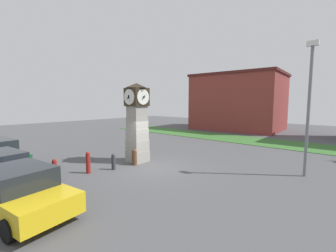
{
  "coord_description": "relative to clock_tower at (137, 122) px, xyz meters",
  "views": [
    {
      "loc": [
        8.83,
        -8.43,
        3.62
      ],
      "look_at": [
        -0.62,
        2.15,
        2.12
      ],
      "focal_mm": 24.0,
      "sensor_mm": 36.0,
      "label": 1
    }
  ],
  "objects": [
    {
      "name": "warehouse_blue_far",
      "position": [
        -2.74,
        20.14,
        1.21
      ],
      "size": [
        11.52,
        9.26,
        7.29
      ],
      "color": "maroon",
      "rests_on": "ground_plane"
    },
    {
      "name": "bollard_end_row",
      "position": [
        -0.44,
        -4.71,
        -1.95
      ],
      "size": [
        0.22,
        0.22,
        0.98
      ],
      "color": "maroon",
      "rests_on": "ground_plane"
    },
    {
      "name": "bollard_near_tower",
      "position": [
        0.46,
        -0.63,
        -1.97
      ],
      "size": [
        0.3,
        0.3,
        0.95
      ],
      "color": "brown",
      "rests_on": "ground_plane"
    },
    {
      "name": "grass_verge_far",
      "position": [
        5.14,
        12.06,
        -2.42
      ],
      "size": [
        40.74,
        4.54,
        0.04
      ],
      "primitive_type": "cube",
      "color": "#386B2D",
      "rests_on": "ground_plane"
    },
    {
      "name": "car_by_building",
      "position": [
        2.24,
        -6.79,
        -1.67
      ],
      "size": [
        4.06,
        2.42,
        1.54
      ],
      "color": "gold",
      "rests_on": "ground_plane"
    },
    {
      "name": "bollard_far_row",
      "position": [
        -0.15,
        -3.18,
        -1.88
      ],
      "size": [
        0.22,
        0.22,
        1.11
      ],
      "color": "maroon",
      "rests_on": "ground_plane"
    },
    {
      "name": "bollard_mid_row",
      "position": [
        0.31,
        -1.96,
        -2.0
      ],
      "size": [
        0.22,
        0.22,
        0.87
      ],
      "color": "#333338",
      "rests_on": "ground_plane"
    },
    {
      "name": "ground_plane",
      "position": [
        1.54,
        -0.38,
        -2.44
      ],
      "size": [
        67.89,
        67.89,
        0.0
      ],
      "primitive_type": "plane",
      "color": "#4C4C4F"
    },
    {
      "name": "clock_tower",
      "position": [
        0.0,
        0.0,
        0.0
      ],
      "size": [
        1.49,
        1.48,
        4.75
      ],
      "color": "#9A958B",
      "rests_on": "ground_plane"
    },
    {
      "name": "street_lamp_far_side",
      "position": [
        8.24,
        3.66,
        1.28
      ],
      "size": [
        0.5,
        0.24,
        6.46
      ],
      "color": "slate",
      "rests_on": "ground_plane"
    },
    {
      "name": "car_near_tower",
      "position": [
        -1.21,
        -6.61,
        -1.69
      ],
      "size": [
        4.28,
        2.24,
        1.49
      ],
      "color": "navy",
      "rests_on": "ground_plane"
    }
  ]
}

